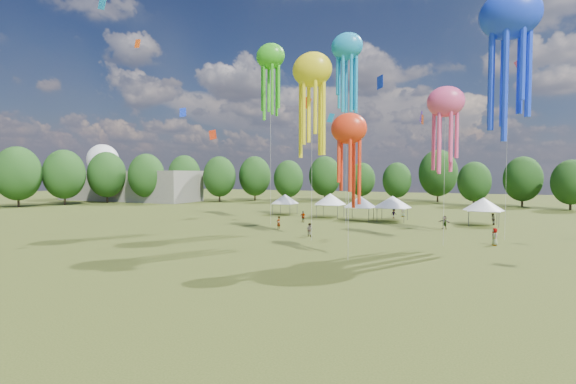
% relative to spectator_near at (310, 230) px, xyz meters
% --- Properties ---
extents(ground, '(300.00, 300.00, 0.00)m').
position_rel_spectator_near_xyz_m(ground, '(5.07, -32.43, -0.79)').
color(ground, '#384416').
rests_on(ground, ground).
extents(spectator_near, '(0.94, 0.84, 1.59)m').
position_rel_spectator_near_xyz_m(spectator_near, '(0.00, 0.00, 0.00)').
color(spectator_near, gray).
rests_on(spectator_near, ground).
extents(spectators_far, '(26.79, 25.38, 1.89)m').
position_rel_spectator_near_xyz_m(spectators_far, '(9.86, 15.68, 0.07)').
color(spectators_far, gray).
rests_on(spectators_far, ground).
extents(festival_tents, '(36.79, 8.31, 4.01)m').
position_rel_spectator_near_xyz_m(festival_tents, '(2.89, 19.96, 2.17)').
color(festival_tents, '#47474C').
rests_on(festival_tents, ground).
extents(show_kites, '(34.81, 25.49, 26.94)m').
position_rel_spectator_near_xyz_m(show_kites, '(9.37, 4.77, 18.63)').
color(show_kites, yellow).
rests_on(show_kites, ground).
extents(small_kites, '(78.37, 54.46, 45.42)m').
position_rel_spectator_near_xyz_m(small_kites, '(4.95, 9.47, 27.86)').
color(small_kites, yellow).
rests_on(small_kites, ground).
extents(treeline, '(201.57, 95.24, 13.43)m').
position_rel_spectator_near_xyz_m(treeline, '(1.21, 30.08, 5.75)').
color(treeline, '#38281C').
rests_on(treeline, ground).
extents(hangar, '(40.00, 12.00, 8.00)m').
position_rel_spectator_near_xyz_m(hangar, '(-66.93, 39.57, 3.21)').
color(hangar, gray).
rests_on(hangar, ground).
extents(radome, '(9.00, 9.00, 16.00)m').
position_rel_spectator_near_xyz_m(radome, '(-82.93, 45.57, 9.19)').
color(radome, white).
rests_on(radome, ground).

